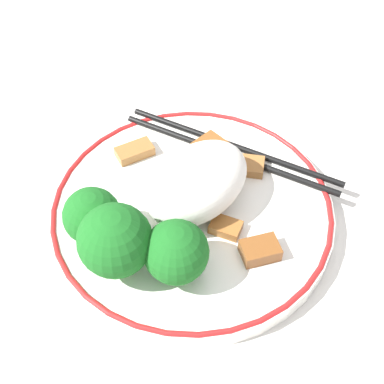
{
  "coord_description": "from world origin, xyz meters",
  "views": [
    {
      "loc": [
        -0.22,
        -0.2,
        0.39
      ],
      "look_at": [
        0.0,
        0.0,
        0.04
      ],
      "focal_mm": 50.0,
      "sensor_mm": 36.0,
      "label": 1
    }
  ],
  "objects_px": {
    "plate": "(192,211)",
    "broccoli_back_right": "(176,252)",
    "broccoli_back_center": "(118,244)",
    "chopsticks": "(231,150)",
    "broccoli_back_left": "(92,216)"
  },
  "relations": [
    {
      "from": "broccoli_back_center",
      "to": "broccoli_back_right",
      "type": "bearing_deg",
      "value": -51.32
    },
    {
      "from": "broccoli_back_right",
      "to": "chopsticks",
      "type": "distance_m",
      "value": 0.15
    },
    {
      "from": "plate",
      "to": "broccoli_back_left",
      "type": "bearing_deg",
      "value": 155.73
    },
    {
      "from": "plate",
      "to": "broccoli_back_right",
      "type": "xyz_separation_m",
      "value": [
        -0.06,
        -0.04,
        0.04
      ]
    },
    {
      "from": "broccoli_back_left",
      "to": "broccoli_back_right",
      "type": "relative_size",
      "value": 0.96
    },
    {
      "from": "broccoli_back_right",
      "to": "chopsticks",
      "type": "xyz_separation_m",
      "value": [
        0.14,
        0.06,
        -0.03
      ]
    },
    {
      "from": "plate",
      "to": "chopsticks",
      "type": "height_order",
      "value": "chopsticks"
    },
    {
      "from": "broccoli_back_left",
      "to": "broccoli_back_right",
      "type": "bearing_deg",
      "value": -74.3
    },
    {
      "from": "broccoli_back_right",
      "to": "chopsticks",
      "type": "bearing_deg",
      "value": 22.43
    },
    {
      "from": "broccoli_back_center",
      "to": "chopsticks",
      "type": "height_order",
      "value": "broccoli_back_center"
    },
    {
      "from": "broccoli_back_center",
      "to": "broccoli_back_right",
      "type": "xyz_separation_m",
      "value": [
        0.03,
        -0.03,
        -0.01
      ]
    },
    {
      "from": "chopsticks",
      "to": "broccoli_back_center",
      "type": "bearing_deg",
      "value": -172.49
    },
    {
      "from": "plate",
      "to": "broccoli_back_center",
      "type": "distance_m",
      "value": 0.1
    },
    {
      "from": "plate",
      "to": "chopsticks",
      "type": "xyz_separation_m",
      "value": [
        0.08,
        0.02,
        0.01
      ]
    },
    {
      "from": "plate",
      "to": "chopsticks",
      "type": "bearing_deg",
      "value": 13.15
    }
  ]
}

